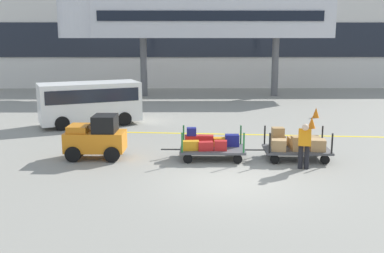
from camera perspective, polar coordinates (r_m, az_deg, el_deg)
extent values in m
plane|color=gray|center=(13.83, 4.98, -6.98)|extent=(120.00, 120.00, 0.00)
cube|color=yellow|center=(20.61, 13.82, -1.12)|extent=(19.16, 2.13, 0.01)
cube|color=silver|center=(39.09, 1.35, 10.35)|extent=(63.61, 2.40, 7.29)
cube|color=#1E232D|center=(37.83, 1.42, 10.87)|extent=(60.43, 0.12, 2.80)
cube|color=silver|center=(33.12, 2.27, 13.35)|extent=(17.41, 2.20, 2.60)
cylinder|color=silver|center=(33.96, -14.04, 12.98)|extent=(3.00, 3.00, 2.60)
cube|color=black|center=(31.99, 2.38, 13.78)|extent=(15.67, 0.08, 0.70)
cylinder|color=#59595B|center=(33.29, -6.11, 7.44)|extent=(0.50, 0.50, 4.19)
cylinder|color=#59595B|center=(33.75, 10.44, 7.37)|extent=(0.50, 0.50, 4.19)
cube|color=orange|center=(16.59, -12.07, -1.82)|extent=(2.14, 1.17, 0.70)
cube|color=black|center=(16.37, -10.91, 0.38)|extent=(0.83, 1.02, 0.60)
cube|color=orange|center=(16.63, -14.07, -0.22)|extent=(0.73, 0.96, 0.24)
cylinder|color=black|center=(17.33, -13.82, -2.53)|extent=(0.57, 0.20, 0.56)
cylinder|color=black|center=(16.35, -14.77, -3.40)|extent=(0.57, 0.20, 0.56)
cylinder|color=black|center=(17.02, -9.38, -2.59)|extent=(0.57, 0.20, 0.56)
cylinder|color=black|center=(16.03, -10.07, -3.49)|extent=(0.57, 0.20, 0.56)
cube|color=#4C4C4F|center=(16.20, 2.59, -2.87)|extent=(2.35, 1.48, 0.08)
cylinder|color=#237033|center=(16.75, -1.06, -1.02)|extent=(0.06, 0.06, 0.70)
cylinder|color=#237033|center=(15.50, -1.26, -2.04)|extent=(0.06, 0.06, 0.70)
cylinder|color=#237033|center=(16.80, 6.17, -1.05)|extent=(0.06, 0.06, 0.70)
cylinder|color=#237033|center=(15.55, 6.56, -2.07)|extent=(0.06, 0.06, 0.70)
cylinder|color=black|center=(16.83, -0.40, -3.02)|extent=(0.32, 0.11, 0.32)
cylinder|color=black|center=(15.68, -0.53, -4.10)|extent=(0.32, 0.11, 0.32)
cylinder|color=black|center=(16.87, 5.48, -3.04)|extent=(0.32, 0.11, 0.32)
cylinder|color=black|center=(15.72, 5.78, -4.12)|extent=(0.32, 0.11, 0.32)
cylinder|color=#333333|center=(16.25, -2.71, -2.91)|extent=(0.70, 0.07, 0.05)
cube|color=red|center=(16.49, -0.07, -1.78)|extent=(0.49, 0.39, 0.38)
cube|color=orange|center=(15.85, -0.17, -2.41)|extent=(0.60, 0.34, 0.33)
cube|color=red|center=(16.45, 1.75, -1.79)|extent=(0.58, 0.33, 0.40)
cube|color=red|center=(15.82, 1.72, -2.48)|extent=(0.55, 0.34, 0.31)
cube|color=orange|center=(16.50, 3.44, -1.93)|extent=(0.43, 0.32, 0.31)
cube|color=red|center=(15.85, 3.63, -2.40)|extent=(0.45, 0.30, 0.35)
cube|color=navy|center=(16.49, 5.07, -1.75)|extent=(0.51, 0.33, 0.43)
cube|color=navy|center=(16.42, -0.07, -0.65)|extent=(0.35, 0.28, 0.29)
cube|color=#4C4C4F|center=(16.54, 13.05, -2.86)|extent=(2.35, 1.48, 0.08)
cylinder|color=black|center=(16.89, 9.16, -1.06)|extent=(0.06, 0.06, 0.70)
cylinder|color=black|center=(15.65, 9.78, -2.07)|extent=(0.06, 0.06, 0.70)
cylinder|color=black|center=(17.31, 16.12, -1.07)|extent=(0.06, 0.06, 0.70)
cylinder|color=black|center=(16.10, 17.26, -2.05)|extent=(0.06, 0.06, 0.70)
cylinder|color=black|center=(17.01, 9.77, -3.04)|extent=(0.32, 0.11, 0.32)
cylinder|color=black|center=(15.87, 10.39, -4.10)|extent=(0.32, 0.11, 0.32)
cylinder|color=black|center=(17.35, 15.43, -3.00)|extent=(0.32, 0.11, 0.32)
cylinder|color=black|center=(16.23, 16.43, -4.04)|extent=(0.32, 0.11, 0.32)
cylinder|color=#333333|center=(16.31, 7.87, -2.95)|extent=(0.70, 0.07, 0.05)
cube|color=#A87F4C|center=(16.70, 10.75, -1.76)|extent=(0.53, 0.45, 0.42)
cube|color=tan|center=(16.10, 10.89, -2.30)|extent=(0.58, 0.56, 0.39)
cube|color=#A87F4C|center=(16.77, 12.79, -1.90)|extent=(0.47, 0.49, 0.35)
cube|color=#A87F4C|center=(16.20, 13.29, -2.11)|extent=(0.49, 0.41, 0.51)
cube|color=#9E7A4C|center=(16.89, 15.10, -1.85)|extent=(0.43, 0.50, 0.39)
cube|color=tan|center=(16.38, 15.59, -2.26)|extent=(0.59, 0.57, 0.40)
cube|color=#A87F4C|center=(16.62, 10.79, -0.60)|extent=(0.42, 0.36, 0.28)
cylinder|color=black|center=(15.44, 13.53, -3.71)|extent=(0.16, 0.16, 0.82)
cylinder|color=black|center=(15.45, 14.27, -3.74)|extent=(0.16, 0.16, 0.82)
cube|color=orange|center=(15.19, 14.04, -1.36)|extent=(0.48, 0.50, 0.61)
sphere|color=beige|center=(14.99, 14.12, -0.09)|extent=(0.22, 0.22, 0.22)
cube|color=white|center=(22.84, -12.78, 3.05)|extent=(5.16, 3.61, 1.90)
cube|color=#1E232D|center=(22.79, -12.82, 4.04)|extent=(4.82, 3.50, 0.64)
cylinder|color=black|center=(21.90, -16.07, 0.39)|extent=(0.72, 0.48, 0.68)
cylinder|color=black|center=(22.45, -8.54, 0.97)|extent=(0.72, 0.48, 0.68)
cone|color=orange|center=(22.35, 14.87, 0.50)|extent=(0.36, 0.36, 0.55)
cone|color=orange|center=(25.26, 15.37, 1.70)|extent=(0.36, 0.36, 0.55)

